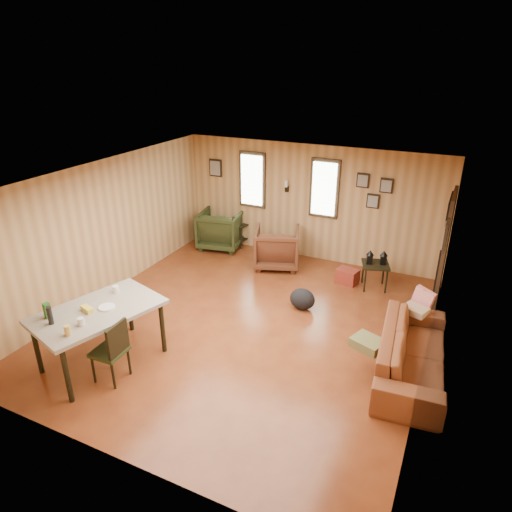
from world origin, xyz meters
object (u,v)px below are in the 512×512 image
Objects in this scene: recliner_brown at (277,246)px; end_table at (238,229)px; recliner_green at (221,228)px; side_table at (376,263)px; sofa at (414,346)px; dining_table at (97,315)px.

end_table is at bearing -49.47° from recliner_brown.
recliner_brown is at bearing 154.74° from recliner_green.
end_table is 0.84× the size of side_table.
recliner_green reaches higher than side_table.
recliner_green reaches higher than end_table.
recliner_brown is 2.02m from side_table.
recliner_brown reaches higher than side_table.
dining_table is (-3.97, -1.63, 0.35)m from sofa.
side_table reaches higher than end_table.
sofa is 4.31m from dining_table.
dining_table is (-0.97, -4.01, 0.33)m from recliner_brown.
recliner_brown is 1.41× the size of end_table.
recliner_green is at bearing 172.04° from side_table.
side_table is (3.28, -0.82, 0.16)m from end_table.
dining_table is (-2.98, -3.90, 0.26)m from side_table.
recliner_brown is 0.48× the size of dining_table.
sofa is at bearing 137.63° from recliner_green.
recliner_green reaches higher than sofa.
sofa reaches higher than end_table.
recliner_brown is at bearing 46.70° from sofa.
recliner_brown is at bearing 93.52° from dining_table.
sofa is 2.48m from side_table.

